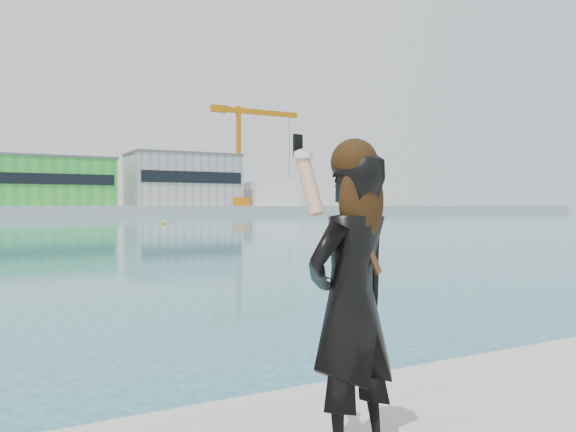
# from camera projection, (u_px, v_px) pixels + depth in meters

# --- Properties ---
(warehouse_green) EXTENTS (30.60, 16.36, 10.50)m
(warehouse_green) POSITION_uv_depth(u_px,v_px,m) (38.00, 181.00, 119.50)
(warehouse_green) COLOR green
(warehouse_green) RESTS_ON far_quay
(warehouse_grey_right) EXTENTS (25.50, 15.35, 12.50)m
(warehouse_grey_right) POSITION_uv_depth(u_px,v_px,m) (183.00, 180.00, 134.83)
(warehouse_grey_right) COLOR gray
(warehouse_grey_right) RESTS_ON far_quay
(ancillary_shed) EXTENTS (12.00, 10.00, 6.00)m
(ancillary_shed) POSITION_uv_depth(u_px,v_px,m) (268.00, 194.00, 143.71)
(ancillary_shed) COLOR silver
(ancillary_shed) RESTS_ON far_quay
(dock_crane) EXTENTS (23.00, 4.00, 24.00)m
(dock_crane) POSITION_uv_depth(u_px,v_px,m) (243.00, 152.00, 135.79)
(dock_crane) COLOR orange
(dock_crane) RESTS_ON far_quay
(flagpole_right) EXTENTS (1.28, 0.16, 8.00)m
(flagpole_right) POSITION_uv_depth(u_px,v_px,m) (112.00, 185.00, 120.15)
(flagpole_right) COLOR silver
(flagpole_right) RESTS_ON far_quay
(buoy_near) EXTENTS (0.50, 0.50, 0.50)m
(buoy_near) POSITION_uv_depth(u_px,v_px,m) (163.00, 224.00, 64.19)
(buoy_near) COLOR #FFB90D
(buoy_near) RESTS_ON ground
(woman) EXTENTS (0.67, 0.52, 1.72)m
(woman) POSITION_uv_depth(u_px,v_px,m) (351.00, 295.00, 2.98)
(woman) COLOR black
(woman) RESTS_ON near_quay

